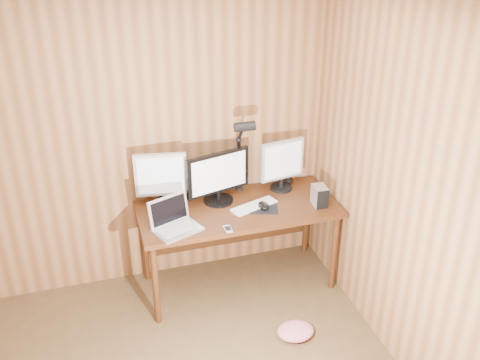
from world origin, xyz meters
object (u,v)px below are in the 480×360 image
monitor_right (282,164)px  speaker (289,177)px  monitor_center (218,177)px  phone (228,229)px  desk (236,216)px  mouse (263,206)px  keyboard (254,206)px  laptop (174,221)px  hard_drive (320,196)px  monitor_left (161,179)px  desk_lamp (242,145)px

monitor_right → speaker: 0.22m
monitor_center → phone: size_ratio=5.38×
desk → mouse: (0.19, -0.15, 0.15)m
desk → keyboard: keyboard is taller
laptop → phone: 0.41m
hard_drive → monitor_left: bearing=167.1°
hard_drive → desk_lamp: 0.75m
monitor_center → laptop: (-0.43, -0.30, -0.17)m
desk → monitor_right: size_ratio=3.61×
phone → keyboard: bearing=40.5°
monitor_left → keyboard: 0.77m
laptop → desk_lamp: bearing=8.2°
desk → monitor_left: monitor_left is taller
monitor_right → desk_lamp: size_ratio=0.62×
speaker → desk_lamp: bearing=-171.7°
keyboard → phone: bearing=-156.8°
hard_drive → desk_lamp: bearing=149.1°
desk → phone: size_ratio=15.87×
monitor_right → keyboard: 0.45m
monitor_left → keyboard: monitor_left is taller
speaker → desk_lamp: desk_lamp is taller
desk → monitor_right: 0.58m
hard_drive → phone: (-0.81, -0.15, -0.08)m
monitor_right → desk_lamp: desk_lamp is taller
desk → monitor_center: size_ratio=2.95×
laptop → phone: size_ratio=3.98×
desk → mouse: size_ratio=13.35×
desk → desk_lamp: size_ratio=2.25×
monitor_right → speaker: (0.10, 0.08, -0.18)m
desk → laptop: bearing=-156.9°
phone → monitor_left: bearing=127.4°
laptop → keyboard: size_ratio=0.98×
keyboard → hard_drive: size_ratio=2.49×
hard_drive → phone: hard_drive is taller
laptop → speaker: size_ratio=3.23×
desk_lamp → desk: bearing=-143.7°
keyboard → hard_drive: 0.53m
monitor_center → speaker: bearing=-3.7°
mouse → phone: 0.42m
monitor_right → keyboard: size_ratio=1.08×
speaker → desk: bearing=-159.3°
monitor_left → mouse: (0.76, -0.27, -0.22)m
monitor_center → phone: 0.50m
desk → desk_lamp: desk_lamp is taller
desk → monitor_center: 0.37m
monitor_left → speaker: 1.14m
monitor_right → monitor_left: bearing=170.3°
desk → laptop: size_ratio=3.99×
desk → mouse: 0.28m
monitor_right → phone: 0.82m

